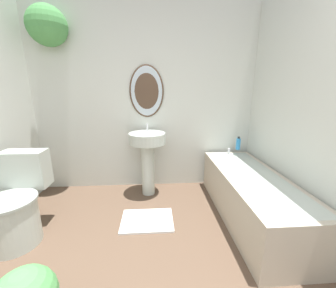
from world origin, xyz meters
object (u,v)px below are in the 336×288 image
Objects in this scene: shampoo_bottle at (238,144)px; toilet at (16,206)px; pedestal_sink at (148,151)px; bathtub at (251,195)px.

toilet is at bearing -160.54° from shampoo_bottle.
pedestal_sink reaches higher than bathtub.
toilet is 0.47× the size of bathtub.
shampoo_bottle reaches higher than bathtub.
pedestal_sink is 1.20m from shampoo_bottle.
toilet is at bearing -146.57° from pedestal_sink.
pedestal_sink is 1.30m from bathtub.
toilet is 4.45× the size of shampoo_bottle.
toilet is 2.28m from bathtub.
shampoo_bottle is (1.20, 0.07, 0.05)m from pedestal_sink.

